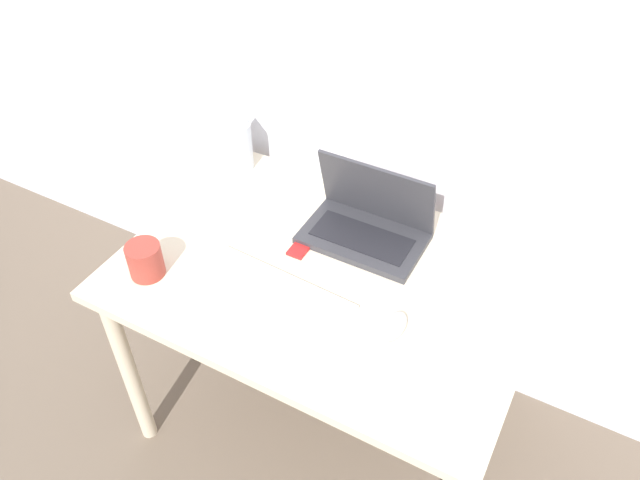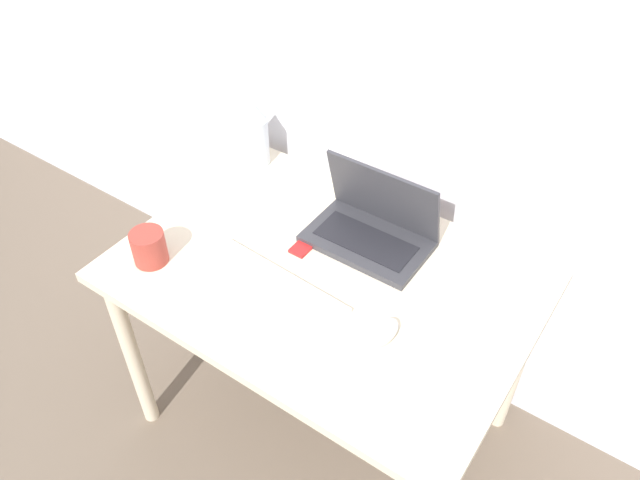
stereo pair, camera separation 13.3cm
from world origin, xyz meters
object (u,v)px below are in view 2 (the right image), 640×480
(keyboard, at_px, (269,289))
(mp3_player, at_px, (301,249))
(laptop, at_px, (373,226))
(mouse, at_px, (385,332))
(vase, at_px, (254,133))
(mug, at_px, (149,247))

(keyboard, bearing_deg, mp3_player, 97.70)
(laptop, height_order, keyboard, laptop)
(laptop, height_order, mp3_player, laptop)
(mouse, relative_size, mp3_player, 1.69)
(mouse, relative_size, vase, 0.42)
(keyboard, bearing_deg, laptop, 70.68)
(vase, distance_m, mug, 0.54)
(vase, bearing_deg, mp3_player, -34.93)
(laptop, relative_size, mouse, 3.54)
(keyboard, xyz_separation_m, mug, (-0.34, -0.09, 0.04))
(mouse, bearing_deg, mug, -168.59)
(mug, bearing_deg, mouse, 11.41)
(keyboard, xyz_separation_m, vase, (-0.40, 0.44, 0.11))
(laptop, height_order, mouse, laptop)
(keyboard, relative_size, mug, 4.51)
(laptop, xyz_separation_m, mp3_player, (-0.14, -0.16, -0.05))
(laptop, height_order, mug, laptop)
(laptop, bearing_deg, mp3_player, -132.02)
(laptop, relative_size, keyboard, 0.78)
(keyboard, xyz_separation_m, mp3_player, (-0.02, 0.18, -0.01))
(mouse, distance_m, mug, 0.69)
(laptop, xyz_separation_m, mouse, (0.21, -0.29, -0.03))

